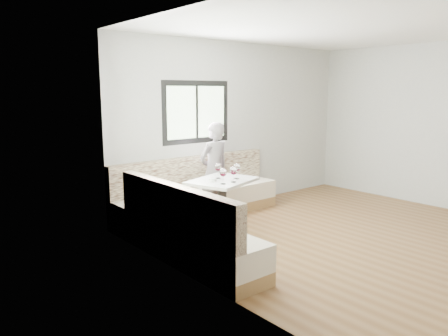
{
  "coord_description": "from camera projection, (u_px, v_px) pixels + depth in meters",
  "views": [
    {
      "loc": [
        -5.05,
        -3.2,
        1.99
      ],
      "look_at": [
        -1.12,
        1.54,
        0.9
      ],
      "focal_mm": 35.0,
      "sensor_mm": 36.0,
      "label": 1
    }
  ],
  "objects": [
    {
      "name": "wine_glass_d",
      "position": [
        218.0,
        168.0,
        6.19
      ],
      "size": [
        0.1,
        0.1,
        0.22
      ],
      "color": "white",
      "rests_on": "table"
    },
    {
      "name": "wine_glass_a",
      "position": [
        223.0,
        173.0,
        5.8
      ],
      "size": [
        0.1,
        0.1,
        0.22
      ],
      "color": "white",
      "rests_on": "table"
    },
    {
      "name": "wine_glass_c",
      "position": [
        237.0,
        168.0,
        6.16
      ],
      "size": [
        0.1,
        0.1,
        0.22
      ],
      "color": "white",
      "rests_on": "table"
    },
    {
      "name": "room",
      "position": [
        356.0,
        135.0,
        5.72
      ],
      "size": [
        5.01,
        5.01,
        2.81
      ],
      "color": "brown",
      "rests_on": "ground"
    },
    {
      "name": "banquette",
      "position": [
        194.0,
        210.0,
        6.13
      ],
      "size": [
        2.9,
        2.8,
        0.95
      ],
      "color": "olive",
      "rests_on": "ground"
    },
    {
      "name": "table",
      "position": [
        222.0,
        193.0,
        6.17
      ],
      "size": [
        1.1,
        0.97,
        0.76
      ],
      "rotation": [
        0.0,
        0.0,
        0.32
      ],
      "color": "black",
      "rests_on": "ground"
    },
    {
      "name": "wine_glass_b",
      "position": [
        233.0,
        171.0,
        5.92
      ],
      "size": [
        0.1,
        0.1,
        0.22
      ],
      "color": "white",
      "rests_on": "table"
    },
    {
      "name": "person",
      "position": [
        214.0,
        170.0,
        6.83
      ],
      "size": [
        0.58,
        0.41,
        1.52
      ],
      "primitive_type": "imported",
      "rotation": [
        0.0,
        0.0,
        3.22
      ],
      "color": "#60575C",
      "rests_on": "ground"
    },
    {
      "name": "olive_ramekin",
      "position": [
        213.0,
        180.0,
        6.02
      ],
      "size": [
        0.1,
        0.1,
        0.04
      ],
      "color": "white",
      "rests_on": "table"
    }
  ]
}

